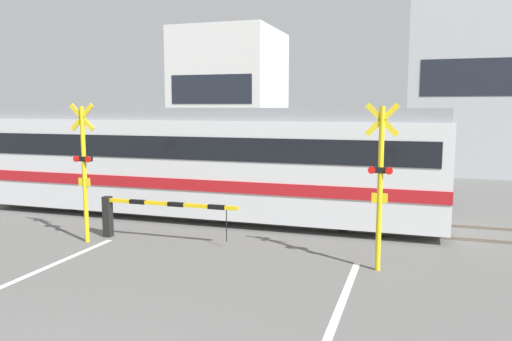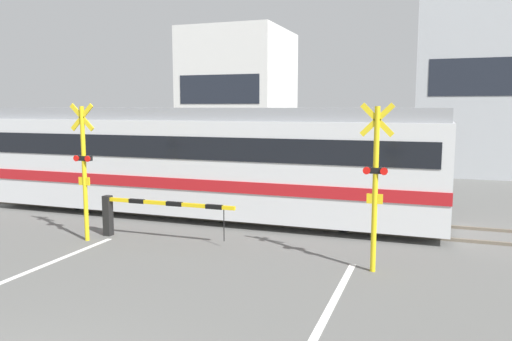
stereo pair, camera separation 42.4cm
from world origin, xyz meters
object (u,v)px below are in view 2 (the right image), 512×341
object	(u,v)px
crossing_signal_right	(375,180)
pedestrian	(285,170)
commuter_train	(207,158)
crossing_barrier_far	(361,186)
crossing_signal_left	(84,166)
crossing_barrier_near	(139,210)

from	to	relation	value
crossing_signal_right	pedestrian	size ratio (longest dim) A/B	2.05
commuter_train	crossing_barrier_far	distance (m)	5.16
commuter_train	crossing_signal_right	world-z (taller)	crossing_signal_right
crossing_barrier_far	crossing_signal_right	world-z (taller)	crossing_signal_right
crossing_signal_right	pedestrian	world-z (taller)	crossing_signal_right
crossing_barrier_far	pedestrian	size ratio (longest dim) A/B	2.20
commuter_train	crossing_signal_left	world-z (taller)	crossing_signal_left
crossing_barrier_near	crossing_barrier_far	bearing A→B (deg)	50.27
crossing_barrier_near	commuter_train	bearing A→B (deg)	81.94
commuter_train	crossing_barrier_far	bearing A→B (deg)	30.91
crossing_barrier_near	crossing_signal_left	xyz separation A→B (m)	(-1.15, -0.61, 1.15)
crossing_barrier_near	pedestrian	bearing A→B (deg)	77.40
commuter_train	crossing_barrier_near	world-z (taller)	commuter_train
crossing_barrier_near	crossing_signal_left	world-z (taller)	crossing_signal_left
crossing_signal_left	crossing_signal_right	bearing A→B (deg)	0.00
commuter_train	pedestrian	xyz separation A→B (m)	(1.22, 4.32, -0.81)
crossing_barrier_near	crossing_barrier_far	xyz separation A→B (m)	(4.79, 5.76, 0.00)
crossing_signal_left	crossing_signal_right	size ratio (longest dim) A/B	1.00
commuter_train	crossing_signal_right	distance (m)	6.66
crossing_signal_right	pedestrian	bearing A→B (deg)	117.79
commuter_train	crossing_barrier_near	xyz separation A→B (m)	(-0.45, -3.16, -1.03)
pedestrian	commuter_train	bearing A→B (deg)	-105.83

